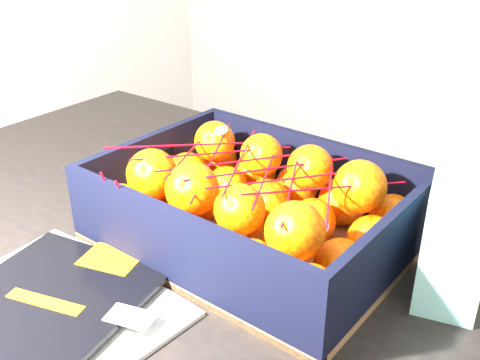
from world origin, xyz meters
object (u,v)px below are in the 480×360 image
Objects in this scene: table at (193,277)px; produce_crate at (253,220)px; magazine_stack at (33,319)px; retail_carton at (455,242)px.

produce_crate reaches higher than table.
magazine_stack is 0.78× the size of produce_crate.
produce_crate is (0.10, 0.02, 0.13)m from table.
retail_carton reaches higher than produce_crate.
retail_carton is (0.26, 0.05, 0.04)m from produce_crate.
retail_carton is (0.36, 0.07, 0.18)m from table.
table is 0.17m from produce_crate.
retail_carton is at bearing 10.35° from produce_crate.
produce_crate is at bearing 73.30° from magazine_stack.
produce_crate is at bearing 11.13° from table.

